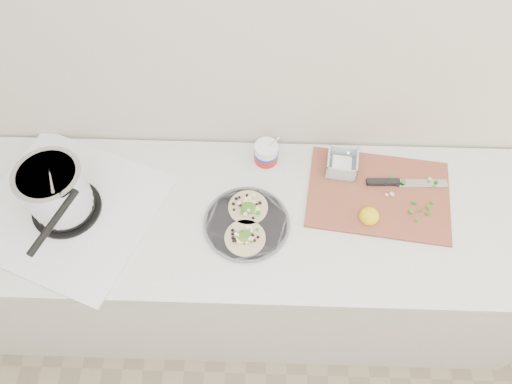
{
  "coord_description": "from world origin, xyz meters",
  "views": [
    {
      "loc": [
        0.07,
        0.52,
        2.44
      ],
      "look_at": [
        0.04,
        1.47,
        0.96
      ],
      "focal_mm": 35.0,
      "sensor_mm": 36.0,
      "label": 1
    }
  ],
  "objects_px": {
    "taco_plate": "(247,222)",
    "cutboard": "(376,189)",
    "stove": "(60,198)",
    "tub": "(267,153)"
  },
  "relations": [
    {
      "from": "taco_plate",
      "to": "tub",
      "type": "height_order",
      "value": "tub"
    },
    {
      "from": "cutboard",
      "to": "taco_plate",
      "type": "bearing_deg",
      "value": -154.5
    },
    {
      "from": "tub",
      "to": "cutboard",
      "type": "xyz_separation_m",
      "value": [
        0.4,
        -0.12,
        -0.05
      ]
    },
    {
      "from": "stove",
      "to": "cutboard",
      "type": "height_order",
      "value": "stove"
    },
    {
      "from": "stove",
      "to": "tub",
      "type": "bearing_deg",
      "value": 39.25
    },
    {
      "from": "taco_plate",
      "to": "cutboard",
      "type": "relative_size",
      "value": 0.55
    },
    {
      "from": "cutboard",
      "to": "tub",
      "type": "bearing_deg",
      "value": 171.28
    },
    {
      "from": "stove",
      "to": "cutboard",
      "type": "xyz_separation_m",
      "value": [
        1.11,
        0.12,
        -0.08
      ]
    },
    {
      "from": "tub",
      "to": "cutboard",
      "type": "relative_size",
      "value": 0.37
    },
    {
      "from": "taco_plate",
      "to": "tub",
      "type": "bearing_deg",
      "value": 76.27
    }
  ]
}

